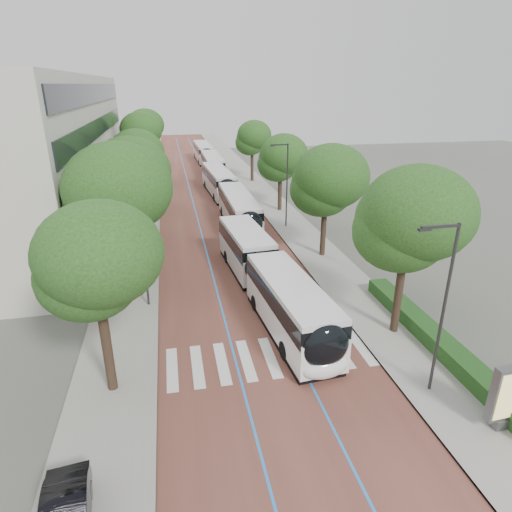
{
  "coord_description": "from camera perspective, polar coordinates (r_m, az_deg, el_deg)",
  "views": [
    {
      "loc": [
        -4.25,
        -17.09,
        13.14
      ],
      "look_at": [
        1.13,
        9.14,
        2.4
      ],
      "focal_mm": 30.0,
      "sensor_mm": 36.0,
      "label": 1
    }
  ],
  "objects": [
    {
      "name": "lead_bus",
      "position": [
        27.25,
        1.77,
        -3.15
      ],
      "size": [
        4.02,
        18.54,
        3.2
      ],
      "rotation": [
        0.0,
        0.0,
        0.08
      ],
      "color": "black",
      "rests_on": "ground"
    },
    {
      "name": "bus_queued_2",
      "position": [
        67.2,
        -5.79,
        11.88
      ],
      "size": [
        2.57,
        12.4,
        3.2
      ],
      "rotation": [
        0.0,
        0.0,
        -0.0
      ],
      "color": "white",
      "rests_on": "ground"
    },
    {
      "name": "zebra_crossing",
      "position": [
        22.78,
        1.87,
        -13.31
      ],
      "size": [
        10.55,
        3.6,
        0.01
      ],
      "color": "silver",
      "rests_on": "ground"
    },
    {
      "name": "bus_queued_0",
      "position": [
        42.14,
        -2.23,
        5.98
      ],
      "size": [
        2.57,
        12.4,
        3.2
      ],
      "rotation": [
        0.0,
        0.0,
        0.0
      ],
      "color": "white",
      "rests_on": "ground"
    },
    {
      "name": "lane_line_left",
      "position": [
        58.64,
        -8.81,
        8.67
      ],
      "size": [
        0.12,
        126.0,
        0.01
      ],
      "primitive_type": "cube",
      "color": "blue",
      "rests_on": "road"
    },
    {
      "name": "streetlight_near",
      "position": [
        19.64,
        23.55,
        -5.18
      ],
      "size": [
        1.82,
        0.2,
        8.0
      ],
      "color": "#303033",
      "rests_on": "sidewalk_right"
    },
    {
      "name": "office_building",
      "position": [
        47.98,
        -30.66,
        11.55
      ],
      "size": [
        18.11,
        40.0,
        14.0
      ],
      "color": "#B6B5A9",
      "rests_on": "ground"
    },
    {
      "name": "streetlight_far",
      "position": [
        41.42,
        3.93,
        10.21
      ],
      "size": [
        1.82,
        0.2,
        8.0
      ],
      "color": "#303033",
      "rests_on": "sidewalk_right"
    },
    {
      "name": "kerb_left",
      "position": [
        58.58,
        -12.76,
        8.42
      ],
      "size": [
        0.2,
        140.0,
        0.14
      ],
      "primitive_type": "cube",
      "color": "gray",
      "rests_on": "ground"
    },
    {
      "name": "ad_panel",
      "position": [
        20.45,
        30.35,
        -15.82
      ],
      "size": [
        1.42,
        0.57,
        2.91
      ],
      "rotation": [
        0.0,
        0.0,
        0.06
      ],
      "color": "#59595B",
      "rests_on": "sidewalk_right"
    },
    {
      "name": "hedge",
      "position": [
        25.09,
        22.99,
        -10.29
      ],
      "size": [
        1.2,
        14.0,
        0.8
      ],
      "primitive_type": "cube",
      "color": "#194317",
      "rests_on": "sidewalk_right"
    },
    {
      "name": "trees_left",
      "position": [
        41.84,
        -16.26,
        11.99
      ],
      "size": [
        6.43,
        60.45,
        9.61
      ],
      "color": "black",
      "rests_on": "ground"
    },
    {
      "name": "bus_queued_1",
      "position": [
        55.37,
        -4.94,
        9.77
      ],
      "size": [
        3.18,
        12.51,
        3.2
      ],
      "rotation": [
        0.0,
        0.0,
        0.05
      ],
      "color": "white",
      "rests_on": "ground"
    },
    {
      "name": "ground",
      "position": [
        21.97,
        1.97,
        -14.89
      ],
      "size": [
        160.0,
        160.0,
        0.0
      ],
      "primitive_type": "plane",
      "color": "#51544C",
      "rests_on": "ground"
    },
    {
      "name": "sidewalk_right",
      "position": [
        59.73,
        0.04,
        9.21
      ],
      "size": [
        4.0,
        140.0,
        0.12
      ],
      "primitive_type": "cube",
      "color": "#989690",
      "rests_on": "ground"
    },
    {
      "name": "kerb_right",
      "position": [
        59.39,
        -1.78,
        9.12
      ],
      "size": [
        0.2,
        140.0,
        0.14
      ],
      "primitive_type": "cube",
      "color": "gray",
      "rests_on": "ground"
    },
    {
      "name": "lamp_post_left",
      "position": [
        26.72,
        -14.87,
        1.37
      ],
      "size": [
        0.14,
        0.14,
        8.0
      ],
      "primitive_type": "cylinder",
      "color": "#303033",
      "rests_on": "sidewalk_left"
    },
    {
      "name": "bus_queued_3",
      "position": [
        80.83,
        -7.01,
        13.51
      ],
      "size": [
        2.8,
        12.45,
        3.2
      ],
      "rotation": [
        0.0,
        0.0,
        0.02
      ],
      "color": "white",
      "rests_on": "ground"
    },
    {
      "name": "trees_right",
      "position": [
        38.29,
        6.93,
        11.02
      ],
      "size": [
        5.85,
        47.34,
        8.96
      ],
      "color": "black",
      "rests_on": "ground"
    },
    {
      "name": "sidewalk_left",
      "position": [
        58.66,
        -14.62,
        8.27
      ],
      "size": [
        4.0,
        140.0,
        0.12
      ],
      "primitive_type": "cube",
      "color": "#989690",
      "rests_on": "ground"
    },
    {
      "name": "lane_line_right",
      "position": [
        58.87,
        -5.67,
        8.87
      ],
      "size": [
        0.12,
        126.0,
        0.01
      ],
      "primitive_type": "cube",
      "color": "blue",
      "rests_on": "road"
    },
    {
      "name": "road",
      "position": [
        58.73,
        -7.23,
        8.76
      ],
      "size": [
        11.0,
        140.0,
        0.02
      ],
      "primitive_type": "cube",
      "color": "brown",
      "rests_on": "ground"
    }
  ]
}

